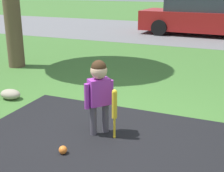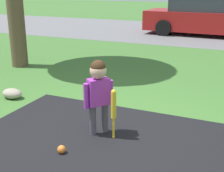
{
  "view_description": "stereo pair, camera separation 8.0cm",
  "coord_description": "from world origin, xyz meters",
  "px_view_note": "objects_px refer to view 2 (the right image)",
  "views": [
    {
      "loc": [
        1.36,
        -3.13,
        1.78
      ],
      "look_at": [
        -0.16,
        0.48,
        0.5
      ],
      "focal_mm": 50.0,
      "sensor_mm": 36.0,
      "label": 1
    },
    {
      "loc": [
        1.43,
        -3.09,
        1.78
      ],
      "look_at": [
        -0.16,
        0.48,
        0.5
      ],
      "focal_mm": 50.0,
      "sensor_mm": 36.0,
      "label": 2
    }
  ],
  "objects_px": {
    "parked_car": "(205,17)",
    "child": "(98,87)",
    "baseball_bat": "(114,107)",
    "sports_ball": "(62,149)"
  },
  "relations": [
    {
      "from": "sports_ball",
      "to": "baseball_bat",
      "type": "bearing_deg",
      "value": 55.97
    },
    {
      "from": "baseball_bat",
      "to": "sports_ball",
      "type": "xyz_separation_m",
      "value": [
        -0.38,
        -0.56,
        -0.36
      ]
    },
    {
      "from": "child",
      "to": "sports_ball",
      "type": "height_order",
      "value": "child"
    },
    {
      "from": "baseball_bat",
      "to": "sports_ball",
      "type": "height_order",
      "value": "baseball_bat"
    },
    {
      "from": "parked_car",
      "to": "child",
      "type": "bearing_deg",
      "value": -87.98
    },
    {
      "from": "child",
      "to": "baseball_bat",
      "type": "xyz_separation_m",
      "value": [
        0.22,
        -0.05,
        -0.21
      ]
    },
    {
      "from": "child",
      "to": "sports_ball",
      "type": "distance_m",
      "value": 0.85
    },
    {
      "from": "baseball_bat",
      "to": "sports_ball",
      "type": "bearing_deg",
      "value": -124.03
    },
    {
      "from": "sports_ball",
      "to": "child",
      "type": "bearing_deg",
      "value": 75.52
    },
    {
      "from": "baseball_bat",
      "to": "sports_ball",
      "type": "distance_m",
      "value": 0.77
    }
  ]
}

